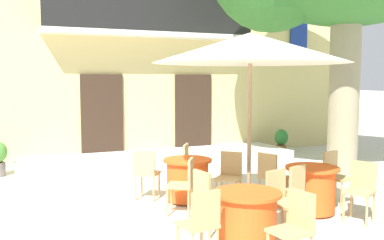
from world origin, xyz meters
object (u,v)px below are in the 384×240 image
ground_planter_right (281,140)px  cafe_chair_middle_3 (185,182)px  cafe_table_middle (188,179)px  cafe_chair_front_0 (291,190)px  cafe_chair_near_tree_2 (201,221)px  cafe_chair_middle_0 (230,174)px  cafe_chair_near_tree_3 (295,225)px  cafe_chair_front_1 (361,187)px  cafe_chair_near_tree_0 (281,198)px  cafe_umbrella (250,49)px  cafe_chair_front_2 (335,174)px  cafe_chair_middle_1 (191,164)px  cafe_chair_near_tree_1 (208,197)px  cafe_chair_middle_2 (146,171)px  cafe_chair_front_3 (271,175)px  cafe_table_front (312,189)px  cafe_table_near_tree (247,220)px

ground_planter_right → cafe_chair_middle_3: bearing=-138.1°
cafe_table_middle → cafe_chair_front_0: size_ratio=0.95×
cafe_chair_near_tree_2 → cafe_chair_middle_0: bearing=54.6°
cafe_chair_near_tree_2 → cafe_chair_near_tree_3: 1.07m
cafe_chair_front_1 → cafe_chair_near_tree_2: bearing=-170.0°
cafe_chair_near_tree_0 → cafe_umbrella: (-0.13, 0.67, 2.08)m
cafe_chair_middle_3 → cafe_chair_front_2: 2.67m
cafe_chair_middle_1 → cafe_chair_middle_3: (-0.68, -1.34, 0.00)m
cafe_chair_near_tree_3 → cafe_umbrella: bearing=77.0°
cafe_chair_near_tree_1 → cafe_chair_front_2: size_ratio=1.00×
cafe_chair_near_tree_3 → cafe_chair_middle_2: same height
cafe_chair_near_tree_0 → ground_planter_right: bearing=55.4°
cafe_chair_near_tree_1 → cafe_chair_front_3: (1.62, 0.89, 0.00)m
cafe_chair_front_2 → ground_planter_right: bearing=65.3°
cafe_chair_middle_0 → cafe_table_front: cafe_chair_middle_0 is taller
cafe_chair_middle_3 → cafe_table_middle: bearing=63.7°
cafe_chair_near_tree_3 → cafe_chair_front_1: same height
cafe_chair_near_tree_1 → cafe_chair_front_1: (2.39, -0.40, 0.00)m
cafe_chair_front_1 → cafe_chair_middle_1: bearing=121.5°
cafe_chair_near_tree_0 → cafe_chair_middle_3: (-0.86, 1.43, 0.00)m
cafe_chair_near_tree_0 → cafe_chair_near_tree_1: same height
cafe_chair_near_tree_3 → cafe_chair_front_1: bearing=27.9°
cafe_table_front → cafe_chair_middle_1: bearing=120.6°
cafe_chair_middle_1 → cafe_chair_middle_3: bearing=-117.0°
cafe_chair_near_tree_1 → cafe_umbrella: cafe_umbrella is taller
cafe_chair_middle_3 → cafe_chair_middle_0: bearing=12.8°
cafe_chair_near_tree_2 → cafe_table_front: bearing=24.6°
cafe_chair_front_0 → ground_planter_right: 6.55m
cafe_chair_near_tree_3 → cafe_table_front: size_ratio=1.05×
cafe_chair_middle_2 → cafe_chair_front_2: (2.95, -1.54, 0.00)m
cafe_chair_near_tree_1 → cafe_chair_middle_0: 1.53m
cafe_chair_near_tree_0 → cafe_chair_near_tree_1: (-0.91, 0.45, 0.00)m
cafe_chair_middle_3 → cafe_chair_near_tree_2: bearing=-106.7°
cafe_chair_near_tree_1 → cafe_chair_near_tree_3: bearing=-74.7°
ground_planter_right → cafe_table_front: bearing=-119.9°
cafe_chair_middle_0 → cafe_chair_front_2: same height
cafe_chair_near_tree_0 → cafe_table_front: (1.06, 0.67, -0.14)m
cafe_chair_near_tree_0 → cafe_chair_front_3: same height
cafe_chair_near_tree_2 → ground_planter_right: cafe_chair_near_tree_2 is taller
cafe_chair_near_tree_1 → cafe_chair_middle_0: (0.97, 1.19, 0.00)m
cafe_chair_near_tree_1 → cafe_chair_near_tree_3: same height
cafe_table_front → cafe_chair_front_0: cafe_chair_front_0 is taller
cafe_table_near_tree → cafe_chair_front_1: bearing=8.5°
cafe_chair_near_tree_3 → cafe_chair_middle_2: 3.54m
cafe_chair_front_3 → cafe_chair_front_2: bearing=-20.7°
cafe_chair_front_1 → ground_planter_right: size_ratio=1.31×
cafe_chair_front_0 → cafe_umbrella: bearing=146.1°
cafe_table_front → ground_planter_right: cafe_table_front is taller
cafe_table_front → cafe_table_near_tree: bearing=-151.7°
cafe_chair_near_tree_1 → cafe_table_front: cafe_chair_near_tree_1 is taller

